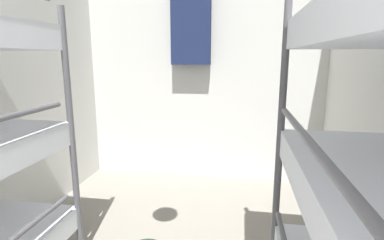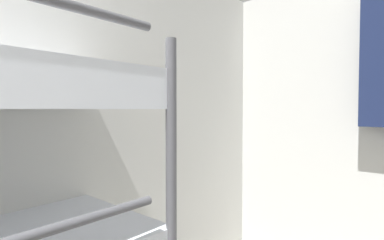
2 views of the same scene
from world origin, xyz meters
name	(u,v)px [view 1 (image 1 of 2)]	position (x,y,z in m)	size (l,w,h in m)	color
wall_back	(204,74)	(0.00, 4.10, 1.27)	(2.89, 0.06, 2.53)	silver
hanging_coat	(191,23)	(-0.13, 3.95, 1.83)	(0.44, 0.12, 0.90)	#192347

